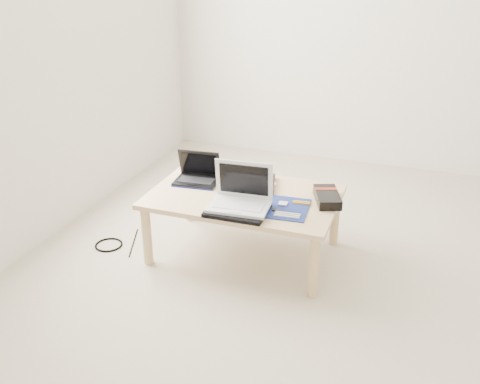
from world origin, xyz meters
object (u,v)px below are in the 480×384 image
(netbook, at_px, (197,175))
(white_laptop, at_px, (241,197))
(coffee_table, at_px, (244,202))
(gpu_box, at_px, (327,197))

(netbook, height_order, white_laptop, white_laptop)
(coffee_table, xyz_separation_m, netbook, (-0.34, 0.09, 0.09))
(coffee_table, xyz_separation_m, gpu_box, (0.48, 0.07, 0.08))
(gpu_box, bearing_deg, coffee_table, -171.59)
(white_laptop, distance_m, gpu_box, 0.50)
(coffee_table, relative_size, white_laptop, 3.18)
(coffee_table, relative_size, netbook, 3.89)
(coffee_table, height_order, white_laptop, white_laptop)
(coffee_table, xyz_separation_m, white_laptop, (0.04, -0.18, 0.12))
(netbook, xyz_separation_m, white_laptop, (0.38, -0.26, 0.03))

